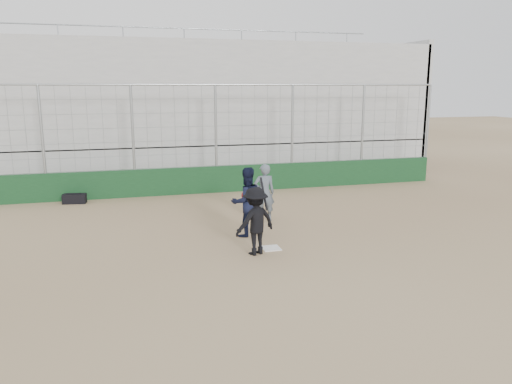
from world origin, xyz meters
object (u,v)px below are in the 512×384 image
object	(u,v)px
batter_at_plate	(255,221)
equipment_bag	(75,199)
umpire	(264,196)
catcher_crouched	(247,213)

from	to	relation	value
batter_at_plate	equipment_bag	xyz separation A→B (m)	(-4.59, 6.73, -0.65)
batter_at_plate	umpire	distance (m)	2.99
equipment_bag	batter_at_plate	bearing A→B (deg)	-55.67
catcher_crouched	umpire	bearing A→B (deg)	56.53
umpire	equipment_bag	world-z (taller)	umpire
batter_at_plate	equipment_bag	distance (m)	8.17
batter_at_plate	catcher_crouched	xyz separation A→B (m)	(0.16, 1.47, -0.19)
catcher_crouched	equipment_bag	size ratio (longest dim) A/B	1.54
batter_at_plate	catcher_crouched	distance (m)	1.49
batter_at_plate	umpire	xyz separation A→B (m)	(1.04, 2.80, -0.04)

